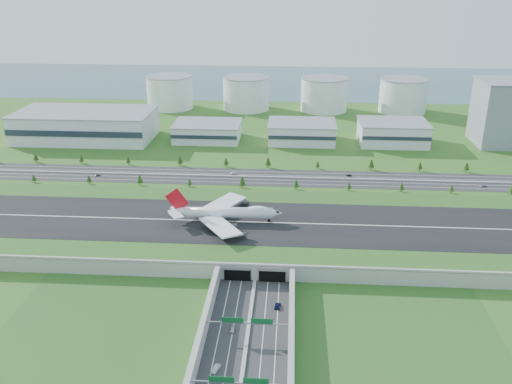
# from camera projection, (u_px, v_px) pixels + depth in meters

# --- Properties ---
(ground) EXTENTS (1200.00, 1200.00, 0.00)m
(ground) POSITION_uv_depth(u_px,v_px,m) (261.00, 235.00, 312.32)
(ground) COLOR #354F18
(ground) RESTS_ON ground
(airfield_deck) EXTENTS (520.00, 100.00, 9.20)m
(airfield_deck) POSITION_uv_depth(u_px,v_px,m) (261.00, 229.00, 310.69)
(airfield_deck) COLOR #969691
(airfield_deck) RESTS_ON ground
(underpass_road) EXTENTS (38.80, 120.40, 8.00)m
(underpass_road) POSITION_uv_depth(u_px,v_px,m) (246.00, 338.00, 219.12)
(underpass_road) COLOR #28282B
(underpass_road) RESTS_ON ground
(sign_gantry_near) EXTENTS (38.70, 0.70, 9.80)m
(sign_gantry_near) POSITION_uv_depth(u_px,v_px,m) (247.00, 324.00, 221.84)
(sign_gantry_near) COLOR gray
(sign_gantry_near) RESTS_ON ground
(sign_gantry_far) EXTENTS (38.70, 0.70, 9.80)m
(sign_gantry_far) POSITION_uv_depth(u_px,v_px,m) (239.00, 384.00, 189.48)
(sign_gantry_far) COLOR gray
(sign_gantry_far) RESTS_ON ground
(north_expressway) EXTENTS (560.00, 36.00, 0.12)m
(north_expressway) POSITION_uv_depth(u_px,v_px,m) (269.00, 177.00, 400.13)
(north_expressway) COLOR #28282B
(north_expressway) RESTS_ON ground
(tree_row) EXTENTS (501.63, 48.74, 8.50)m
(tree_row) POSITION_uv_depth(u_px,v_px,m) (283.00, 171.00, 398.93)
(tree_row) COLOR #3D2819
(tree_row) RESTS_ON ground
(hangar_west) EXTENTS (120.00, 60.00, 25.00)m
(hangar_west) POSITION_uv_depth(u_px,v_px,m) (86.00, 125.00, 489.47)
(hangar_west) COLOR silver
(hangar_west) RESTS_ON ground
(hangar_mid_a) EXTENTS (58.00, 42.00, 15.00)m
(hangar_mid_a) POSITION_uv_depth(u_px,v_px,m) (207.00, 131.00, 488.98)
(hangar_mid_a) COLOR silver
(hangar_mid_a) RESTS_ON ground
(hangar_mid_b) EXTENTS (58.00, 42.00, 17.00)m
(hangar_mid_b) POSITION_uv_depth(u_px,v_px,m) (302.00, 132.00, 483.20)
(hangar_mid_b) COLOR silver
(hangar_mid_b) RESTS_ON ground
(hangar_mid_c) EXTENTS (58.00, 42.00, 19.00)m
(hangar_mid_c) POSITION_uv_depth(u_px,v_px,m) (392.00, 133.00, 477.74)
(hangar_mid_c) COLOR silver
(hangar_mid_c) RESTS_ON ground
(office_tower) EXTENTS (46.00, 46.00, 55.00)m
(office_tower) POSITION_uv_depth(u_px,v_px,m) (504.00, 113.00, 469.56)
(office_tower) COLOR gray
(office_tower) RESTS_ON ground
(fuel_tank_a) EXTENTS (50.00, 50.00, 35.00)m
(fuel_tank_a) POSITION_uv_depth(u_px,v_px,m) (170.00, 92.00, 599.98)
(fuel_tank_a) COLOR silver
(fuel_tank_a) RESTS_ON ground
(fuel_tank_b) EXTENTS (50.00, 50.00, 35.00)m
(fuel_tank_b) POSITION_uv_depth(u_px,v_px,m) (246.00, 93.00, 594.58)
(fuel_tank_b) COLOR silver
(fuel_tank_b) RESTS_ON ground
(fuel_tank_c) EXTENTS (50.00, 50.00, 35.00)m
(fuel_tank_c) POSITION_uv_depth(u_px,v_px,m) (324.00, 95.00, 589.17)
(fuel_tank_c) COLOR silver
(fuel_tank_c) RESTS_ON ground
(fuel_tank_d) EXTENTS (50.00, 50.00, 35.00)m
(fuel_tank_d) POSITION_uv_depth(u_px,v_px,m) (403.00, 96.00, 583.77)
(fuel_tank_d) COLOR silver
(fuel_tank_d) RESTS_ON ground
(bay_water) EXTENTS (1200.00, 260.00, 0.06)m
(bay_water) POSITION_uv_depth(u_px,v_px,m) (282.00, 81.00, 756.09)
(bay_water) COLOR #345464
(bay_water) RESTS_ON ground
(boeing_747) EXTENTS (66.61, 62.86, 20.58)m
(boeing_747) POSITION_uv_depth(u_px,v_px,m) (225.00, 212.00, 308.23)
(boeing_747) COLOR white
(boeing_747) RESTS_ON airfield_deck
(car_0) EXTENTS (1.93, 4.54, 1.53)m
(car_0) POSITION_uv_depth(u_px,v_px,m) (232.00, 329.00, 228.54)
(car_0) COLOR silver
(car_0) RESTS_ON ground
(car_1) EXTENTS (3.42, 5.54, 1.72)m
(car_1) POSITION_uv_depth(u_px,v_px,m) (216.00, 369.00, 205.55)
(car_1) COLOR silver
(car_1) RESTS_ON ground
(car_2) EXTENTS (3.06, 5.54, 1.47)m
(car_2) POSITION_uv_depth(u_px,v_px,m) (278.00, 306.00, 244.66)
(car_2) COLOR #0B143B
(car_2) RESTS_ON ground
(car_4) EXTENTS (4.28, 3.00, 1.35)m
(car_4) POSITION_uv_depth(u_px,v_px,m) (98.00, 175.00, 402.82)
(car_4) COLOR #5D5C61
(car_4) RESTS_ON ground
(car_5) EXTENTS (4.33, 2.86, 1.35)m
(car_5) POSITION_uv_depth(u_px,v_px,m) (349.00, 175.00, 402.10)
(car_5) COLOR black
(car_5) RESTS_ON ground
(car_6) EXTENTS (5.86, 3.92, 1.49)m
(car_6) POSITION_uv_depth(u_px,v_px,m) (483.00, 185.00, 382.96)
(car_6) COLOR silver
(car_6) RESTS_ON ground
(car_7) EXTENTS (4.96, 2.96, 1.35)m
(car_7) POSITION_uv_depth(u_px,v_px,m) (233.00, 173.00, 406.40)
(car_7) COLOR white
(car_7) RESTS_ON ground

